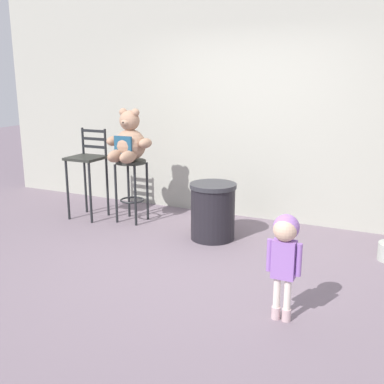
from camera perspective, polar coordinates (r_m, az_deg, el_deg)
The scene contains 7 objects.
ground_plane at distance 4.74m, azimuth -0.57°, elevation -8.83°, with size 24.00×24.00×0.00m, color slate.
building_wall at distance 6.19m, azimuth 7.66°, elevation 14.55°, with size 7.99×0.30×3.82m, color #A8A89A.
bar_stool_with_teddy at distance 6.00m, azimuth -7.48°, elevation 1.69°, with size 0.39×0.39×0.81m.
teddy_bear at distance 5.89m, azimuth -7.79°, elevation 6.16°, with size 0.62×0.55×0.65m.
child_walking at distance 3.56m, azimuth 11.37°, elevation -6.40°, with size 0.27×0.21×0.85m.
trash_bin at distance 5.35m, azimuth 2.58°, elevation -2.36°, with size 0.54×0.54×0.66m.
bar_chair_empty at distance 6.25m, azimuth -12.73°, elevation 3.38°, with size 0.43×0.43×1.18m.
Camera 1 is at (1.93, -3.92, 1.84)m, focal length 43.28 mm.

